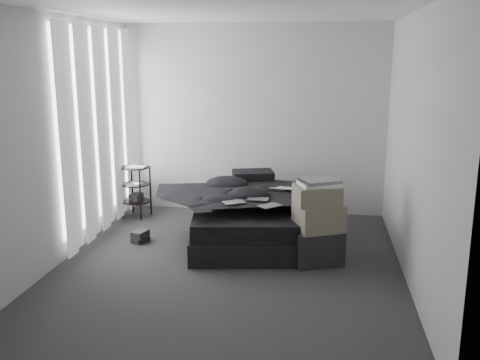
# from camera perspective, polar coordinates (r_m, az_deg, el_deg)

# --- Properties ---
(floor) EXTENTS (3.60, 4.20, 0.01)m
(floor) POSITION_cam_1_polar(r_m,az_deg,el_deg) (5.72, -1.22, -9.16)
(floor) COLOR #2E2F31
(floor) RESTS_ON ground
(ceiling) EXTENTS (3.60, 4.20, 0.01)m
(ceiling) POSITION_cam_1_polar(r_m,az_deg,el_deg) (5.31, -1.36, 17.78)
(ceiling) COLOR white
(ceiling) RESTS_ON ground
(wall_back) EXTENTS (3.60, 0.01, 2.60)m
(wall_back) POSITION_cam_1_polar(r_m,az_deg,el_deg) (7.42, 1.52, 6.41)
(wall_back) COLOR beige
(wall_back) RESTS_ON ground
(wall_front) EXTENTS (3.60, 0.01, 2.60)m
(wall_front) POSITION_cam_1_polar(r_m,az_deg,el_deg) (3.36, -7.45, -2.02)
(wall_front) COLOR beige
(wall_front) RESTS_ON ground
(wall_left) EXTENTS (0.01, 4.20, 2.60)m
(wall_left) POSITION_cam_1_polar(r_m,az_deg,el_deg) (5.94, -18.70, 4.02)
(wall_left) COLOR beige
(wall_left) RESTS_ON ground
(wall_right) EXTENTS (0.01, 4.20, 2.60)m
(wall_right) POSITION_cam_1_polar(r_m,az_deg,el_deg) (5.36, 18.06, 3.14)
(wall_right) COLOR beige
(wall_right) RESTS_ON ground
(window_left) EXTENTS (0.02, 2.00, 2.30)m
(window_left) POSITION_cam_1_polar(r_m,az_deg,el_deg) (6.73, -15.10, 5.69)
(window_left) COLOR white
(window_left) RESTS_ON wall_left
(curtain_left) EXTENTS (0.06, 2.12, 2.48)m
(curtain_left) POSITION_cam_1_polar(r_m,az_deg,el_deg) (6.72, -14.67, 5.10)
(curtain_left) COLOR white
(curtain_left) RESTS_ON wall_left
(bed) EXTENTS (1.68, 2.05, 0.25)m
(bed) POSITION_cam_1_polar(r_m,az_deg,el_deg) (6.47, 1.37, -5.28)
(bed) COLOR black
(bed) RESTS_ON floor
(mattress) EXTENTS (1.61, 1.99, 0.20)m
(mattress) POSITION_cam_1_polar(r_m,az_deg,el_deg) (6.40, 1.38, -3.36)
(mattress) COLOR black
(mattress) RESTS_ON bed
(duvet) EXTENTS (1.60, 1.78, 0.22)m
(duvet) POSITION_cam_1_polar(r_m,az_deg,el_deg) (6.30, 1.41, -1.67)
(duvet) COLOR black
(duvet) RESTS_ON mattress
(pillow_lower) EXTENTS (0.61, 0.46, 0.13)m
(pillow_lower) POSITION_cam_1_polar(r_m,az_deg,el_deg) (7.06, 0.87, -0.43)
(pillow_lower) COLOR black
(pillow_lower) RESTS_ON mattress
(pillow_upper) EXTENTS (0.60, 0.48, 0.12)m
(pillow_upper) POSITION_cam_1_polar(r_m,az_deg,el_deg) (7.01, 1.39, 0.50)
(pillow_upper) COLOR black
(pillow_upper) RESTS_ON pillow_lower
(laptop) EXTENTS (0.32, 0.24, 0.02)m
(laptop) POSITION_cam_1_polar(r_m,az_deg,el_deg) (6.38, 4.47, -0.41)
(laptop) COLOR silver
(laptop) RESTS_ON duvet
(comic_a) EXTENTS (0.28, 0.25, 0.01)m
(comic_a) POSITION_cam_1_polar(r_m,az_deg,el_deg) (5.84, -0.68, -1.74)
(comic_a) COLOR black
(comic_a) RESTS_ON duvet
(comic_b) EXTENTS (0.24, 0.17, 0.01)m
(comic_b) POSITION_cam_1_polar(r_m,az_deg,el_deg) (5.97, 1.93, -1.36)
(comic_b) COLOR black
(comic_b) RESTS_ON duvet
(comic_c) EXTENTS (0.28, 0.27, 0.01)m
(comic_c) POSITION_cam_1_polar(r_m,az_deg,el_deg) (5.71, 3.20, -1.98)
(comic_c) COLOR black
(comic_c) RESTS_ON duvet
(side_stand) EXTENTS (0.44, 0.44, 0.69)m
(side_stand) POSITION_cam_1_polar(r_m,az_deg,el_deg) (7.46, -11.02, -1.26)
(side_stand) COLOR black
(side_stand) RESTS_ON floor
(papers) EXTENTS (0.27, 0.20, 0.01)m
(papers) POSITION_cam_1_polar(r_m,az_deg,el_deg) (7.36, -11.11, 1.38)
(papers) COLOR white
(papers) RESTS_ON side_stand
(floor_books) EXTENTS (0.20, 0.23, 0.14)m
(floor_books) POSITION_cam_1_polar(r_m,az_deg,el_deg) (6.50, -10.59, -5.93)
(floor_books) COLOR black
(floor_books) RESTS_ON floor
(box_lower) EXTENTS (0.61, 0.55, 0.37)m
(box_lower) POSITION_cam_1_polar(r_m,az_deg,el_deg) (5.80, 8.13, -7.00)
(box_lower) COLOR black
(box_lower) RESTS_ON floor
(box_mid) EXTENTS (0.58, 0.54, 0.28)m
(box_mid) POSITION_cam_1_polar(r_m,az_deg,el_deg) (5.69, 8.38, -3.93)
(box_mid) COLOR #685F52
(box_mid) RESTS_ON box_lower
(box_upper) EXTENTS (0.54, 0.48, 0.20)m
(box_upper) POSITION_cam_1_polar(r_m,az_deg,el_deg) (5.63, 8.22, -1.57)
(box_upper) COLOR #685F52
(box_upper) RESTS_ON box_mid
(art_book_white) EXTENTS (0.47, 0.42, 0.04)m
(art_book_white) POSITION_cam_1_polar(r_m,az_deg,el_deg) (5.60, 8.36, -0.40)
(art_book_white) COLOR silver
(art_book_white) RESTS_ON box_upper
(art_book_snake) EXTENTS (0.47, 0.43, 0.03)m
(art_book_snake) POSITION_cam_1_polar(r_m,az_deg,el_deg) (5.59, 8.52, -0.06)
(art_book_snake) COLOR silver
(art_book_snake) RESTS_ON art_book_white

